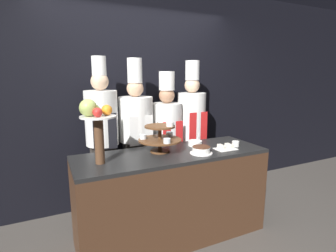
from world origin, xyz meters
TOP-DOWN VIEW (x-y plane):
  - wall_back at (0.00, 1.32)m, footprint 10.00×0.06m
  - buffet_counter at (0.00, 0.33)m, footprint 1.92×0.65m
  - tiered_stand at (-0.10, 0.39)m, footprint 0.43×0.43m
  - fruit_pedestal at (-0.74, 0.30)m, footprint 0.30×0.30m
  - cake_round at (0.24, 0.17)m, footprint 0.22×0.22m
  - cup_white at (0.72, 0.24)m, footprint 0.08×0.08m
  - cake_square_tray at (0.55, 0.19)m, footprint 0.22×0.15m
  - serving_bowl_far at (0.34, 0.45)m, footprint 0.15×0.15m
  - chef_left at (-0.56, 0.94)m, footprint 0.36×0.36m
  - chef_center_left at (-0.17, 0.94)m, footprint 0.39×0.39m
  - chef_center_right at (0.23, 0.94)m, footprint 0.37×0.37m
  - chef_right at (0.58, 0.94)m, footprint 0.36×0.36m

SIDE VIEW (x-z plane):
  - buffet_counter at x=0.00m, z-range 0.00..0.91m
  - cake_square_tray at x=0.55m, z-range 0.91..0.96m
  - chef_center_right at x=0.23m, z-range 0.08..1.80m
  - serving_bowl_far at x=0.34m, z-range 0.86..1.02m
  - cup_white at x=0.72m, z-range 0.91..0.97m
  - cake_round at x=0.24m, z-range 0.91..0.98m
  - chef_center_left at x=-0.17m, z-range 0.06..1.92m
  - chef_right at x=0.58m, z-range 0.09..1.93m
  - chef_left at x=-0.56m, z-range 0.10..1.97m
  - tiered_stand at x=-0.10m, z-range 0.91..1.22m
  - fruit_pedestal at x=-0.74m, z-range 1.02..1.58m
  - wall_back at x=0.00m, z-range 0.00..2.80m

